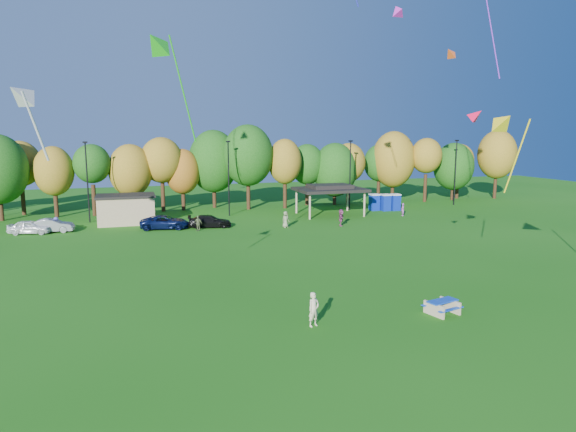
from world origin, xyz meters
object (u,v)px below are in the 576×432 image
object	(u,v)px
porta_potties	(385,202)
car_d	(210,221)
car_b	(52,226)
kite_flyer	(314,309)
picnic_table	(442,306)
car_c	(165,222)
car_a	(30,227)

from	to	relation	value
porta_potties	car_d	bearing A→B (deg)	-167.16
car_d	car_b	bearing A→B (deg)	91.03
kite_flyer	car_d	distance (m)	30.16
picnic_table	kite_flyer	distance (m)	7.51
picnic_table	car_c	xyz separation A→B (m)	(-12.91, 31.05, 0.26)
picnic_table	car_d	xyz separation A→B (m)	(-8.28, 30.54, 0.21)
car_d	kite_flyer	bearing A→B (deg)	-170.25
porta_potties	car_d	xyz separation A→B (m)	(-23.76, -5.42, -0.43)
picnic_table	kite_flyer	world-z (taller)	kite_flyer
porta_potties	kite_flyer	size ratio (longest dim) A/B	2.06
picnic_table	car_b	size ratio (longest dim) A/B	0.50
porta_potties	car_c	size ratio (longest dim) A/B	0.74
picnic_table	car_a	world-z (taller)	car_a
kite_flyer	car_c	distance (m)	31.13
car_b	car_d	world-z (taller)	car_b
car_c	car_d	size ratio (longest dim) A/B	1.12
car_a	car_c	xyz separation A→B (m)	(13.12, -1.23, 0.01)
kite_flyer	car_a	bearing A→B (deg)	99.55
porta_potties	car_b	world-z (taller)	porta_potties
picnic_table	kite_flyer	size ratio (longest dim) A/B	1.16
car_c	car_d	xyz separation A→B (m)	(4.64, -0.51, -0.05)
picnic_table	car_b	bearing A→B (deg)	112.39
picnic_table	car_c	bearing A→B (deg)	98.50
porta_potties	kite_flyer	distance (m)	42.33
picnic_table	car_a	size ratio (longest dim) A/B	0.51
picnic_table	kite_flyer	bearing A→B (deg)	162.90
kite_flyer	car_d	size ratio (longest dim) A/B	0.40
car_a	car_c	bearing A→B (deg)	-83.90
picnic_table	car_c	world-z (taller)	car_c
picnic_table	car_a	xyz separation A→B (m)	(-26.03, 32.28, 0.24)
car_b	car_c	distance (m)	11.25
picnic_table	car_c	size ratio (longest dim) A/B	0.41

